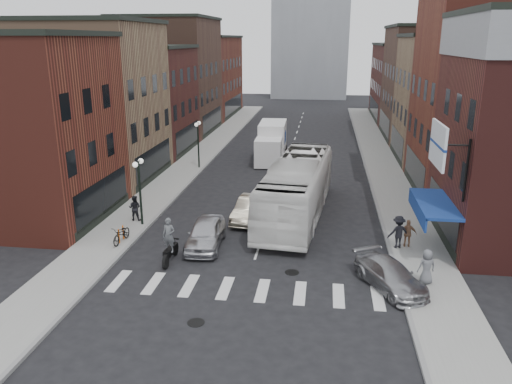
% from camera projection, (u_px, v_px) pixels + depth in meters
% --- Properties ---
extents(ground, '(160.00, 160.00, 0.00)m').
position_uv_depth(ground, '(254.00, 261.00, 25.42)').
color(ground, black).
rests_on(ground, ground).
extents(sidewalk_left, '(3.00, 74.00, 0.15)m').
position_uv_depth(sidewalk_left, '(198.00, 157.00, 47.33)').
color(sidewalk_left, gray).
rests_on(sidewalk_left, ground).
extents(sidewalk_right, '(3.00, 74.00, 0.15)m').
position_uv_depth(sidewalk_right, '(381.00, 163.00, 45.10)').
color(sidewalk_right, gray).
rests_on(sidewalk_right, ground).
extents(curb_left, '(0.20, 74.00, 0.16)m').
position_uv_depth(curb_left, '(214.00, 159.00, 47.16)').
color(curb_left, gray).
rests_on(curb_left, ground).
extents(curb_right, '(0.20, 74.00, 0.16)m').
position_uv_depth(curb_right, '(364.00, 163.00, 45.32)').
color(curb_right, gray).
rests_on(curb_right, ground).
extents(crosswalk_stripes, '(12.00, 2.20, 0.01)m').
position_uv_depth(crosswalk_stripes, '(245.00, 289.00, 22.58)').
color(crosswalk_stripes, silver).
rests_on(crosswalk_stripes, ground).
extents(bldg_left_near, '(10.30, 9.20, 11.30)m').
position_uv_depth(bldg_left_near, '(18.00, 129.00, 29.97)').
color(bldg_left_near, maroon).
rests_on(bldg_left_near, ground).
extents(bldg_left_mid_a, '(10.30, 10.20, 12.30)m').
position_uv_depth(bldg_left_mid_a, '(89.00, 102.00, 38.82)').
color(bldg_left_mid_a, '#856249').
rests_on(bldg_left_mid_a, ground).
extents(bldg_left_mid_b, '(10.30, 10.20, 10.30)m').
position_uv_depth(bldg_left_mid_b, '(137.00, 100.00, 48.58)').
color(bldg_left_mid_b, '#4B1D1A').
rests_on(bldg_left_mid_b, ground).
extents(bldg_left_far_a, '(10.30, 12.20, 13.30)m').
position_uv_depth(bldg_left_far_a, '(170.00, 76.00, 58.55)').
color(bldg_left_far_a, '#4E3227').
rests_on(bldg_left_far_a, ground).
extents(bldg_left_far_b, '(10.30, 16.20, 11.30)m').
position_uv_depth(bldg_left_far_b, '(199.00, 76.00, 72.09)').
color(bldg_left_far_b, maroon).
rests_on(bldg_left_far_b, ground).
extents(bldg_right_mid_a, '(10.30, 10.20, 14.30)m').
position_uv_depth(bldg_right_mid_a, '(496.00, 95.00, 34.59)').
color(bldg_right_mid_a, maroon).
rests_on(bldg_right_mid_a, ground).
extents(bldg_right_mid_b, '(10.30, 10.20, 11.30)m').
position_uv_depth(bldg_right_mid_b, '(458.00, 100.00, 44.50)').
color(bldg_right_mid_b, '#856249').
rests_on(bldg_right_mid_b, ground).
extents(bldg_right_far_a, '(10.30, 12.20, 12.30)m').
position_uv_depth(bldg_right_far_a, '(434.00, 83.00, 54.76)').
color(bldg_right_far_a, '#4E3227').
rests_on(bldg_right_far_a, ground).
extents(bldg_right_far_b, '(10.30, 16.20, 10.30)m').
position_uv_depth(bldg_right_far_b, '(413.00, 82.00, 68.31)').
color(bldg_right_far_b, '#4B1D1A').
rests_on(bldg_right_far_b, ground).
extents(awning_blue, '(1.80, 5.00, 0.78)m').
position_uv_depth(awning_blue, '(431.00, 205.00, 25.84)').
color(awning_blue, navy).
rests_on(awning_blue, ground).
extents(billboard_sign, '(1.52, 3.00, 3.70)m').
position_uv_depth(billboard_sign, '(440.00, 146.00, 22.95)').
color(billboard_sign, black).
rests_on(billboard_sign, ground).
extents(streetlamp_near, '(0.32, 1.22, 4.11)m').
position_uv_depth(streetlamp_near, '(139.00, 180.00, 29.31)').
color(streetlamp_near, black).
rests_on(streetlamp_near, ground).
extents(streetlamp_far, '(0.32, 1.22, 4.11)m').
position_uv_depth(streetlamp_far, '(198.00, 136.00, 42.56)').
color(streetlamp_far, black).
rests_on(streetlamp_far, ground).
extents(bike_rack, '(0.08, 0.68, 0.80)m').
position_uv_depth(bike_rack, '(121.00, 234.00, 27.48)').
color(bike_rack, '#D8590C').
rests_on(bike_rack, sidewalk_left).
extents(box_truck, '(2.53, 7.80, 3.37)m').
position_uv_depth(box_truck, '(271.00, 142.00, 46.18)').
color(box_truck, white).
rests_on(box_truck, ground).
extents(motorcycle_rider, '(0.68, 2.33, 2.37)m').
position_uv_depth(motorcycle_rider, '(169.00, 242.00, 25.02)').
color(motorcycle_rider, black).
rests_on(motorcycle_rider, ground).
extents(transit_bus, '(4.35, 13.48, 3.69)m').
position_uv_depth(transit_bus, '(297.00, 188.00, 31.45)').
color(transit_bus, white).
rests_on(transit_bus, ground).
extents(sedan_left_near, '(2.02, 4.56, 1.52)m').
position_uv_depth(sedan_left_near, '(206.00, 233.00, 27.03)').
color(sedan_left_near, silver).
rests_on(sedan_left_near, ground).
extents(sedan_left_far, '(2.04, 4.59, 1.46)m').
position_uv_depth(sedan_left_far, '(251.00, 209.00, 31.02)').
color(sedan_left_far, '#BCB098').
rests_on(sedan_left_far, ground).
extents(curb_car, '(3.54, 4.60, 1.24)m').
position_uv_depth(curb_car, '(390.00, 276.00, 22.52)').
color(curb_car, '#A1A2A6').
rests_on(curb_car, ground).
extents(parked_bicycle, '(0.77, 1.88, 0.97)m').
position_uv_depth(parked_bicycle, '(122.00, 234.00, 27.29)').
color(parked_bicycle, black).
rests_on(parked_bicycle, sidewalk_left).
extents(ped_left_solo, '(0.78, 0.46, 1.58)m').
position_uv_depth(ped_left_solo, '(135.00, 208.00, 30.54)').
color(ped_left_solo, black).
rests_on(ped_left_solo, sidewalk_left).
extents(ped_right_a, '(1.27, 0.91, 1.78)m').
position_uv_depth(ped_right_a, '(398.00, 232.00, 26.47)').
color(ped_right_a, black).
rests_on(ped_right_a, sidewalk_right).
extents(ped_right_b, '(0.91, 0.49, 1.52)m').
position_uv_depth(ped_right_b, '(408.00, 233.00, 26.63)').
color(ped_right_b, '#976A4D').
rests_on(ped_right_b, sidewalk_right).
extents(ped_right_c, '(0.91, 0.71, 1.64)m').
position_uv_depth(ped_right_c, '(427.00, 267.00, 22.61)').
color(ped_right_c, slate).
rests_on(ped_right_c, sidewalk_right).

